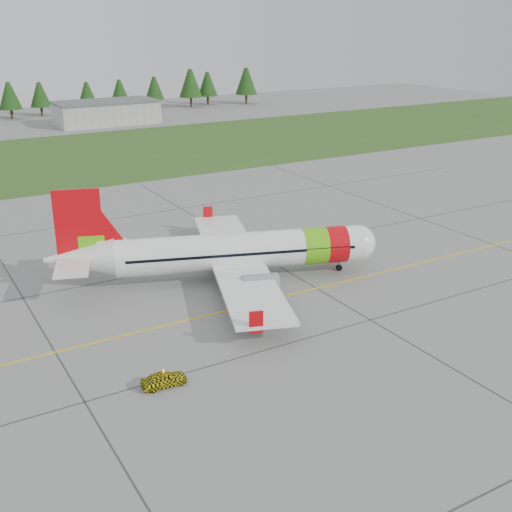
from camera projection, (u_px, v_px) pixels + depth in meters
ground at (272, 348)px, 50.70m from camera, size 320.00×320.00×0.00m
aircraft at (233, 252)px, 63.31m from camera, size 31.61×29.98×9.92m
follow_me_car at (163, 366)px, 44.97m from camera, size 1.18×1.37×3.26m
grass_strip at (37, 161)px, 117.03m from camera, size 320.00×50.00×0.03m
taxi_guideline at (225, 311)px, 57.17m from camera, size 120.00×0.25×0.02m
hangar_east at (106, 113)px, 157.08m from camera, size 24.00×12.00×5.20m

